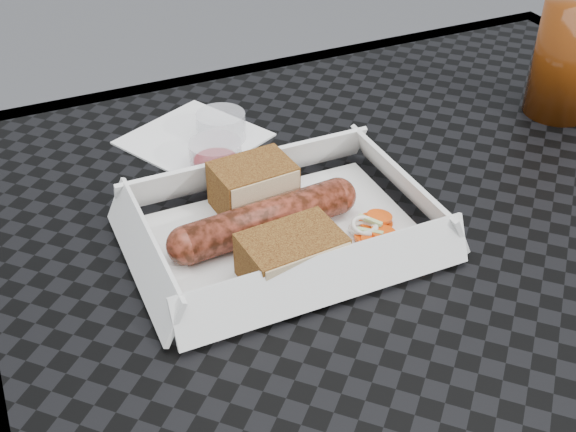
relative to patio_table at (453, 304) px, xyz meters
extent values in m
cube|color=black|center=(0.00, 0.00, 0.07)|extent=(0.80, 0.80, 0.01)
cube|color=black|center=(0.00, 0.39, 0.06)|extent=(0.80, 0.03, 0.03)
cylinder|color=black|center=(-0.35, 0.35, -0.30)|extent=(0.03, 0.03, 0.73)
cylinder|color=black|center=(0.35, 0.35, -0.30)|extent=(0.03, 0.03, 0.73)
cube|color=white|center=(-0.14, 0.06, 0.08)|extent=(0.22, 0.15, 0.00)
cylinder|color=maroon|center=(-0.15, 0.07, 0.10)|extent=(0.14, 0.04, 0.03)
sphere|color=maroon|center=(-0.08, 0.07, 0.10)|extent=(0.03, 0.03, 0.03)
sphere|color=maroon|center=(-0.22, 0.06, 0.10)|extent=(0.03, 0.03, 0.03)
cube|color=brown|center=(-0.15, 0.11, 0.10)|extent=(0.07, 0.05, 0.04)
cube|color=brown|center=(-0.16, 0.01, 0.10)|extent=(0.08, 0.06, 0.04)
cylinder|color=#EA470A|center=(-0.08, 0.04, 0.08)|extent=(0.02, 0.02, 0.00)
torus|color=white|center=(-0.07, 0.03, 0.08)|extent=(0.02, 0.02, 0.00)
cube|color=#B2D17F|center=(-0.07, 0.04, 0.08)|extent=(0.02, 0.02, 0.00)
cube|color=white|center=(-0.16, 0.25, 0.08)|extent=(0.16, 0.16, 0.00)
cylinder|color=maroon|center=(-0.15, 0.19, 0.09)|extent=(0.05, 0.05, 0.03)
cylinder|color=silver|center=(-0.13, 0.24, 0.09)|extent=(0.05, 0.05, 0.03)
cylinder|color=#532207|center=(0.22, 0.15, 0.14)|extent=(0.07, 0.07, 0.12)
camera|label=1|loc=(-0.33, -0.37, 0.45)|focal=45.00mm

